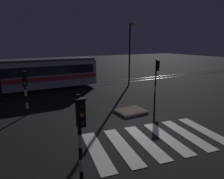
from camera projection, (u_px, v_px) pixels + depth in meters
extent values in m
plane|color=black|center=(134.00, 126.00, 11.89)|extent=(120.00, 120.00, 0.00)
cube|color=#59595E|center=(73.00, 88.00, 21.79)|extent=(80.00, 0.12, 0.03)
cube|color=#59595E|center=(69.00, 86.00, 23.02)|extent=(80.00, 0.12, 0.03)
cube|color=silver|center=(97.00, 151.00, 9.20)|extent=(1.28, 3.84, 0.02)
cube|color=silver|center=(122.00, 146.00, 9.61)|extent=(1.28, 3.84, 0.02)
cube|color=silver|center=(145.00, 142.00, 10.03)|extent=(1.28, 3.84, 0.02)
cube|color=silver|center=(166.00, 138.00, 10.44)|extent=(1.28, 3.84, 0.02)
cube|color=silver|center=(186.00, 134.00, 10.86)|extent=(1.28, 3.84, 0.02)
cube|color=silver|center=(204.00, 131.00, 11.27)|extent=(1.28, 3.84, 0.02)
cube|color=slate|center=(131.00, 111.00, 14.22)|extent=(1.93, 1.58, 0.16)
cube|color=#4C382D|center=(131.00, 110.00, 14.20)|extent=(1.74, 1.42, 0.02)
cylinder|color=black|center=(81.00, 176.00, 7.10)|extent=(0.14, 0.14, 0.47)
cylinder|color=white|center=(81.00, 165.00, 6.99)|extent=(0.14, 0.14, 0.47)
cylinder|color=black|center=(81.00, 153.00, 6.88)|extent=(0.14, 0.14, 0.47)
cylinder|color=white|center=(80.00, 141.00, 6.77)|extent=(0.14, 0.14, 0.47)
cylinder|color=black|center=(80.00, 128.00, 6.67)|extent=(0.14, 0.14, 0.47)
cylinder|color=white|center=(79.00, 115.00, 6.56)|extent=(0.14, 0.14, 0.47)
cylinder|color=black|center=(78.00, 101.00, 6.45)|extent=(0.14, 0.14, 0.47)
cube|color=black|center=(81.00, 114.00, 6.39)|extent=(0.28, 0.20, 0.90)
sphere|color=black|center=(82.00, 106.00, 6.23)|extent=(0.14, 0.14, 0.14)
sphere|color=orange|center=(82.00, 115.00, 6.30)|extent=(0.14, 0.14, 0.14)
sphere|color=black|center=(82.00, 123.00, 6.36)|extent=(0.14, 0.14, 0.14)
cube|color=black|center=(80.00, 99.00, 6.28)|extent=(0.36, 0.24, 0.04)
cylinder|color=black|center=(155.00, 94.00, 18.36)|extent=(0.14, 0.14, 0.50)
cylinder|color=white|center=(155.00, 89.00, 18.24)|extent=(0.14, 0.14, 0.50)
cylinder|color=black|center=(155.00, 83.00, 18.13)|extent=(0.14, 0.14, 0.50)
cylinder|color=white|center=(156.00, 78.00, 18.01)|extent=(0.14, 0.14, 0.50)
cylinder|color=black|center=(156.00, 73.00, 17.90)|extent=(0.14, 0.14, 0.50)
cylinder|color=white|center=(156.00, 67.00, 17.78)|extent=(0.14, 0.14, 0.50)
cylinder|color=black|center=(157.00, 62.00, 17.67)|extent=(0.14, 0.14, 0.50)
cube|color=black|center=(158.00, 66.00, 17.61)|extent=(0.28, 0.20, 0.90)
sphere|color=black|center=(159.00, 63.00, 17.45)|extent=(0.14, 0.14, 0.14)
sphere|color=black|center=(158.00, 66.00, 17.51)|extent=(0.14, 0.14, 0.14)
sphere|color=green|center=(158.00, 69.00, 17.58)|extent=(0.14, 0.14, 0.14)
cube|color=black|center=(158.00, 60.00, 17.49)|extent=(0.36, 0.24, 0.04)
cylinder|color=black|center=(27.00, 112.00, 13.76)|extent=(0.14, 0.14, 0.45)
cylinder|color=white|center=(27.00, 105.00, 13.66)|extent=(0.14, 0.14, 0.45)
cylinder|color=black|center=(26.00, 99.00, 13.55)|extent=(0.14, 0.14, 0.45)
cylinder|color=white|center=(26.00, 93.00, 13.45)|extent=(0.14, 0.14, 0.45)
cylinder|color=black|center=(25.00, 86.00, 13.35)|extent=(0.14, 0.14, 0.45)
cylinder|color=white|center=(24.00, 80.00, 13.24)|extent=(0.14, 0.14, 0.45)
cylinder|color=black|center=(23.00, 73.00, 13.14)|extent=(0.14, 0.14, 0.45)
cube|color=black|center=(24.00, 79.00, 13.08)|extent=(0.28, 0.20, 0.90)
sphere|color=black|center=(24.00, 75.00, 12.92)|extent=(0.14, 0.14, 0.14)
sphere|color=black|center=(25.00, 79.00, 12.99)|extent=(0.14, 0.14, 0.14)
sphere|color=green|center=(25.00, 84.00, 13.05)|extent=(0.14, 0.14, 0.14)
cube|color=black|center=(24.00, 72.00, 12.97)|extent=(0.36, 0.24, 0.04)
cylinder|color=black|center=(130.00, 55.00, 22.61)|extent=(0.18, 0.18, 6.94)
cylinder|color=black|center=(132.00, 24.00, 21.45)|extent=(0.10, 0.90, 0.10)
sphere|color=#F9E08C|center=(135.00, 24.00, 21.09)|extent=(0.44, 0.44, 0.44)
cube|color=silver|center=(26.00, 75.00, 19.86)|extent=(14.33, 2.50, 2.70)
cube|color=red|center=(28.00, 81.00, 18.85)|extent=(14.04, 0.04, 0.44)
cube|color=red|center=(25.00, 77.00, 21.02)|extent=(14.04, 0.04, 0.44)
cube|color=black|center=(27.00, 72.00, 18.67)|extent=(13.61, 0.03, 0.90)
cube|color=#4C4C51|center=(24.00, 61.00, 19.52)|extent=(14.04, 2.30, 0.20)
cube|color=black|center=(65.00, 86.00, 22.05)|extent=(2.20, 2.00, 0.35)
sphere|color=#F9F2CC|center=(92.00, 74.00, 23.32)|extent=(0.24, 0.24, 0.24)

